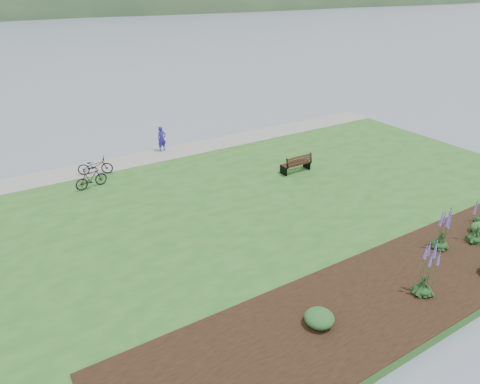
# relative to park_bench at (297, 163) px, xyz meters

# --- Properties ---
(ground) EXTENTS (600.00, 600.00, 0.00)m
(ground) POSITION_rel_park_bench_xyz_m (-5.20, -0.26, -0.94)
(ground) COLOR slate
(ground) RESTS_ON ground
(lawn) EXTENTS (34.00, 20.00, 0.40)m
(lawn) POSITION_rel_park_bench_xyz_m (-5.20, -2.26, -0.74)
(lawn) COLOR #275B20
(lawn) RESTS_ON ground
(shoreline_path) EXTENTS (34.00, 2.20, 0.03)m
(shoreline_path) POSITION_rel_park_bench_xyz_m (-5.20, 6.64, -0.53)
(shoreline_path) COLOR gray
(shoreline_path) RESTS_ON lawn
(garden_bed) EXTENTS (24.00, 4.40, 0.04)m
(garden_bed) POSITION_rel_park_bench_xyz_m (-2.20, -10.06, -0.52)
(garden_bed) COLOR black
(garden_bed) RESTS_ON lawn
(far_hillside) EXTENTS (580.00, 80.00, 38.00)m
(far_hillside) POSITION_rel_park_bench_xyz_m (14.80, 169.74, -0.94)
(far_hillside) COLOR #2B4A29
(far_hillside) RESTS_ON ground
(park_bench) EXTENTS (1.78, 0.73, 1.09)m
(park_bench) POSITION_rel_park_bench_xyz_m (0.00, 0.00, 0.00)
(park_bench) COLOR black
(park_bench) RESTS_ON lawn
(person) EXTENTS (0.77, 0.60, 1.92)m
(person) POSITION_rel_park_bench_xyz_m (-5.19, 7.24, 0.42)
(person) COLOR navy
(person) RESTS_ON lawn
(bicycle_a) EXTENTS (1.31, 2.04, 1.01)m
(bicycle_a) POSITION_rel_park_bench_xyz_m (-9.84, 5.76, -0.04)
(bicycle_a) COLOR black
(bicycle_a) RESTS_ON lawn
(bicycle_b) EXTENTS (0.80, 1.79, 1.04)m
(bicycle_b) POSITION_rel_park_bench_xyz_m (-10.50, 4.07, -0.02)
(bicycle_b) COLOR black
(bicycle_b) RESTS_ON lawn
(echium_0) EXTENTS (0.62, 0.62, 2.34)m
(echium_0) POSITION_rel_park_bench_xyz_m (-3.02, -10.74, 0.51)
(echium_0) COLOR #133513
(echium_0) RESTS_ON garden_bed
(echium_1) EXTENTS (0.62, 0.62, 2.01)m
(echium_1) POSITION_rel_park_bench_xyz_m (0.02, -9.26, 0.35)
(echium_1) COLOR #133513
(echium_1) RESTS_ON garden_bed
(echium_2) EXTENTS (0.62, 0.62, 1.97)m
(echium_2) POSITION_rel_park_bench_xyz_m (1.67, -9.74, 0.23)
(echium_2) COLOR #133513
(echium_2) RESTS_ON garden_bed
(shrub_0) EXTENTS (0.96, 0.96, 0.48)m
(shrub_0) POSITION_rel_park_bench_xyz_m (-7.07, -10.00, -0.26)
(shrub_0) COLOR #1E4C21
(shrub_0) RESTS_ON garden_bed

